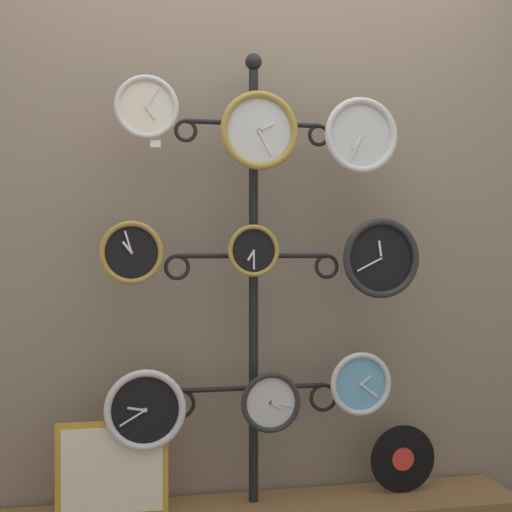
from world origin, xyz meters
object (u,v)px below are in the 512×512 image
object	(u,v)px
clock_middle_right	(381,258)
picture_frame	(112,470)
display_stand	(253,346)
clock_bottom_right	(360,384)
vinyl_record	(403,459)
clock_middle_center	(253,251)
clock_bottom_center	(271,402)
clock_bottom_left	(145,410)
clock_middle_left	(131,253)
clock_top_left	(146,107)
clock_top_center	(258,131)
clock_top_right	(361,135)

from	to	relation	value
clock_middle_right	picture_frame	bearing A→B (deg)	177.98
display_stand	clock_bottom_right	xyz separation A→B (m)	(0.43, -0.08, -0.16)
vinyl_record	picture_frame	distance (m)	1.21
clock_middle_center	picture_frame	world-z (taller)	clock_middle_center
clock_bottom_center	clock_bottom_right	size ratio (longest dim) A/B	0.92
clock_middle_center	clock_bottom_right	size ratio (longest dim) A/B	0.79
clock_bottom_left	vinyl_record	distance (m)	1.12
picture_frame	clock_middle_right	bearing A→B (deg)	-2.02
clock_bottom_right	vinyl_record	size ratio (longest dim) A/B	0.91
clock_bottom_right	vinyl_record	xyz separation A→B (m)	(0.21, 0.05, -0.34)
clock_bottom_right	picture_frame	size ratio (longest dim) A/B	0.62
clock_middle_left	picture_frame	size ratio (longest dim) A/B	0.58
clock_bottom_center	clock_bottom_right	xyz separation A→B (m)	(0.38, 0.01, 0.06)
clock_middle_center	clock_bottom_right	xyz separation A→B (m)	(0.45, 0.00, -0.55)
picture_frame	clock_top_left	bearing A→B (deg)	-7.53
vinyl_record	clock_top_center	bearing A→B (deg)	-173.31
clock_top_center	picture_frame	xyz separation A→B (m)	(-0.56, 0.03, -1.31)
clock_bottom_left	clock_middle_left	bearing A→B (deg)	163.89
clock_top_left	clock_top_right	size ratio (longest dim) A/B	0.79
clock_middle_left	clock_middle_right	bearing A→B (deg)	-2.11
clock_top_right	clock_bottom_right	distance (m)	1.02
clock_top_center	clock_bottom_center	bearing A→B (deg)	14.50
clock_top_right	clock_bottom_center	size ratio (longest dim) A/B	1.29
clock_bottom_left	clock_bottom_right	world-z (taller)	clock_bottom_right
clock_bottom_left	picture_frame	size ratio (longest dim) A/B	0.74
picture_frame	clock_middle_center	bearing A→B (deg)	-0.94
clock_bottom_right	clock_top_left	bearing A→B (deg)	-179.38
clock_middle_right	clock_bottom_center	world-z (taller)	clock_middle_right
clock_top_left	clock_bottom_center	size ratio (longest dim) A/B	1.02
clock_top_center	clock_middle_right	bearing A→B (deg)	-0.46
clock_bottom_left	picture_frame	bearing A→B (deg)	172.84
clock_top_center	clock_middle_left	xyz separation A→B (m)	(-0.49, 0.03, -0.48)
display_stand	clock_bottom_center	xyz separation A→B (m)	(0.05, -0.10, -0.21)
clock_middle_center	clock_bottom_left	xyz separation A→B (m)	(-0.43, -0.01, -0.61)
clock_middle_center	clock_bottom_center	distance (m)	0.61
clock_bottom_center	clock_top_right	bearing A→B (deg)	1.73
picture_frame	clock_top_right	bearing A→B (deg)	-0.49
clock_middle_right	clock_bottom_right	bearing A→B (deg)	158.38
clock_middle_center	clock_middle_right	size ratio (longest dim) A/B	0.63
clock_top_right	clock_bottom_left	world-z (taller)	clock_top_right
clock_bottom_center	picture_frame	xyz separation A→B (m)	(-0.62, 0.02, -0.24)
clock_middle_left	vinyl_record	bearing A→B (deg)	2.15
clock_middle_left	clock_top_right	bearing A→B (deg)	-0.47
clock_bottom_right	picture_frame	world-z (taller)	clock_bottom_right
clock_top_right	clock_bottom_left	distance (m)	1.39
clock_middle_right	vinyl_record	xyz separation A→B (m)	(0.13, 0.08, -0.85)
clock_top_left	clock_bottom_right	world-z (taller)	clock_top_left
clock_middle_left	vinyl_record	distance (m)	1.43
clock_top_left	clock_middle_left	distance (m)	0.56
clock_bottom_center	clock_bottom_left	bearing A→B (deg)	179.48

